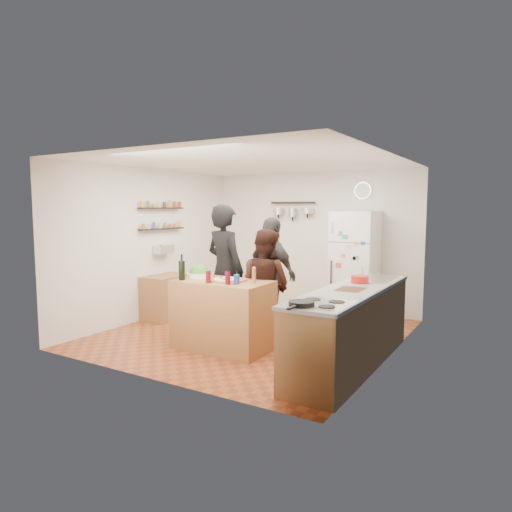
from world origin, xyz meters
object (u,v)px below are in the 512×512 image
Objects in this scene: prep_island at (223,315)px; fridge at (355,265)px; pepper_mill at (254,277)px; skillet at (301,304)px; red_bowl at (360,279)px; person_center at (265,286)px; person_back at (272,274)px; wall_clock at (363,191)px; wine_bottle at (182,270)px; salt_canister at (237,279)px; salad_bowl at (199,275)px; counter_run at (351,328)px; person_left at (225,270)px; side_table at (167,297)px.

fridge is at bearing 70.35° from prep_island.
prep_island is 0.70m from pepper_mill.
red_bowl is (0.05, 1.59, 0.02)m from skillet.
red_bowl is at bearing -164.09° from person_center.
red_bowl is 0.12× the size of fridge.
wall_clock is (0.80, 1.77, 1.29)m from person_back.
person_back is at bearing 164.22° from red_bowl.
wall_clock is (0.58, 2.35, 1.36)m from person_center.
salt_canister is (0.80, 0.10, -0.07)m from wine_bottle.
skillet is at bearing -25.57° from salad_bowl.
pepper_mill is 0.06× the size of counter_run.
person_left reaches higher than prep_island.
counter_run is at bearing 8.85° from prep_island.
wine_bottle is at bearing 51.59° from person_center.
prep_island is 5.66× the size of red_bowl.
salt_canister is at bearing 148.42° from person_left.
salt_canister is 0.08× the size of person_center.
counter_run reaches higher than side_table.
fridge is 2.25× the size of side_table.
person_left is 1.06× the size of fridge.
pepper_mill is at bearing -170.23° from counter_run.
prep_island is at bearing 23.75° from wine_bottle.
salad_bowl is 0.18× the size of fridge.
side_table is at bearing 169.68° from counter_run.
salt_canister reaches higher than prep_island.
wine_bottle is 1.16m from person_center.
pepper_mill is 0.09× the size of fridge.
counter_run is at bearing 177.11° from person_center.
wall_clock is (-0.75, 2.63, 1.70)m from counter_run.
person_back is (0.47, 0.55, -0.09)m from person_left.
person_back reaches higher than wine_bottle.
person_back reaches higher than person_center.
pepper_mill is 0.96m from person_left.
person_back is at bearing 7.05° from side_table.
wall_clock reaches higher than person_center.
counter_run is at bearing 15.53° from salt_canister.
prep_island is at bearing -6.79° from salad_bowl.
person_back is (0.53, 1.07, -0.08)m from salad_bowl.
prep_island is 5.04× the size of skillet.
wall_clock is at bearing 64.84° from salad_bowl.
prep_island is 0.65m from salad_bowl.
wine_bottle is 0.99m from pepper_mill.
person_center is 0.62m from person_back.
wall_clock reaches higher than pepper_mill.
wine_bottle is 0.14× the size of fridge.
salt_canister is at bearing 7.13° from wine_bottle.
prep_island reaches higher than side_table.
side_table is at bearing 154.16° from salt_canister.
person_back is at bearing 65.51° from wine_bottle.
pepper_mill is at bearing 0.00° from salad_bowl.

